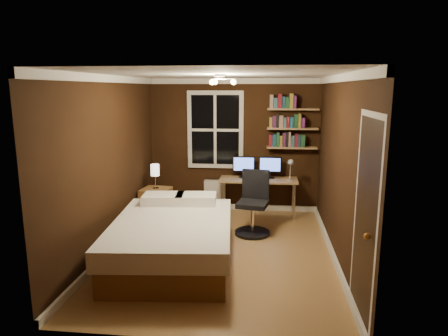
# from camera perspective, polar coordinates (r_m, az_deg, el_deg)

# --- Properties ---
(floor) EXTENTS (4.20, 4.20, 0.00)m
(floor) POSITION_cam_1_polar(r_m,az_deg,el_deg) (5.91, -0.39, -11.80)
(floor) COLOR olive
(floor) RESTS_ON ground
(wall_back) EXTENTS (3.20, 0.04, 2.50)m
(wall_back) POSITION_cam_1_polar(r_m,az_deg,el_deg) (7.60, 1.42, 3.22)
(wall_back) COLOR black
(wall_back) RESTS_ON ground
(wall_left) EXTENTS (0.04, 4.20, 2.50)m
(wall_left) POSITION_cam_1_polar(r_m,az_deg,el_deg) (5.94, -15.94, 0.50)
(wall_left) COLOR black
(wall_left) RESTS_ON ground
(wall_right) EXTENTS (0.04, 4.20, 2.50)m
(wall_right) POSITION_cam_1_polar(r_m,az_deg,el_deg) (5.59, 16.12, -0.17)
(wall_right) COLOR black
(wall_right) RESTS_ON ground
(ceiling) EXTENTS (3.20, 4.20, 0.02)m
(ceiling) POSITION_cam_1_polar(r_m,az_deg,el_deg) (5.44, -0.43, 13.22)
(ceiling) COLOR white
(ceiling) RESTS_ON wall_back
(window) EXTENTS (1.06, 0.06, 1.46)m
(window) POSITION_cam_1_polar(r_m,az_deg,el_deg) (7.56, -1.24, 5.47)
(window) COLOR silver
(window) RESTS_ON wall_back
(door) EXTENTS (0.03, 0.82, 2.05)m
(door) POSITION_cam_1_polar(r_m,az_deg,el_deg) (4.17, 19.39, -7.42)
(door) COLOR black
(door) RESTS_ON ground
(door_knob) EXTENTS (0.06, 0.06, 0.06)m
(door_knob) POSITION_cam_1_polar(r_m,az_deg,el_deg) (3.89, 19.77, -9.17)
(door_knob) COLOR #CB8737
(door_knob) RESTS_ON door
(ceiling_fixture) EXTENTS (0.44, 0.44, 0.18)m
(ceiling_fixture) POSITION_cam_1_polar(r_m,az_deg,el_deg) (5.33, -0.56, 12.18)
(ceiling_fixture) COLOR beige
(ceiling_fixture) RESTS_ON ceiling
(bookshelf_lower) EXTENTS (0.92, 0.22, 0.03)m
(bookshelf_lower) POSITION_cam_1_polar(r_m,az_deg,el_deg) (7.47, 9.64, 2.92)
(bookshelf_lower) COLOR #98734A
(bookshelf_lower) RESTS_ON wall_back
(books_row_lower) EXTENTS (0.66, 0.16, 0.23)m
(books_row_lower) POSITION_cam_1_polar(r_m,az_deg,el_deg) (7.45, 9.68, 3.90)
(books_row_lower) COLOR maroon
(books_row_lower) RESTS_ON bookshelf_lower
(bookshelf_middle) EXTENTS (0.92, 0.22, 0.03)m
(bookshelf_middle) POSITION_cam_1_polar(r_m,az_deg,el_deg) (7.43, 9.73, 5.59)
(bookshelf_middle) COLOR #98734A
(bookshelf_middle) RESTS_ON wall_back
(books_row_middle) EXTENTS (0.60, 0.16, 0.23)m
(books_row_middle) POSITION_cam_1_polar(r_m,az_deg,el_deg) (7.41, 9.76, 6.59)
(books_row_middle) COLOR navy
(books_row_middle) RESTS_ON bookshelf_middle
(bookshelf_upper) EXTENTS (0.92, 0.22, 0.03)m
(bookshelf_upper) POSITION_cam_1_polar(r_m,az_deg,el_deg) (7.40, 9.82, 8.29)
(bookshelf_upper) COLOR #98734A
(bookshelf_upper) RESTS_ON wall_back
(books_row_upper) EXTENTS (0.42, 0.16, 0.23)m
(books_row_upper) POSITION_cam_1_polar(r_m,az_deg,el_deg) (7.39, 9.86, 9.29)
(books_row_upper) COLOR #214F2E
(books_row_upper) RESTS_ON bookshelf_upper
(bed) EXTENTS (1.74, 2.28, 0.73)m
(bed) POSITION_cam_1_polar(r_m,az_deg,el_deg) (5.53, -7.33, -10.06)
(bed) COLOR brown
(bed) RESTS_ON ground
(nightstand) EXTENTS (0.53, 0.53, 0.59)m
(nightstand) POSITION_cam_1_polar(r_m,az_deg,el_deg) (7.19, -9.67, -5.20)
(nightstand) COLOR brown
(nightstand) RESTS_ON ground
(bedside_lamp) EXTENTS (0.15, 0.15, 0.43)m
(bedside_lamp) POSITION_cam_1_polar(r_m,az_deg,el_deg) (7.07, -9.81, -1.22)
(bedside_lamp) COLOR #EFDDC7
(bedside_lamp) RESTS_ON nightstand
(radiator) EXTENTS (0.39, 0.14, 0.59)m
(radiator) POSITION_cam_1_polar(r_m,az_deg,el_deg) (7.72, -1.36, -3.90)
(radiator) COLOR silver
(radiator) RESTS_ON ground
(desk) EXTENTS (1.43, 0.54, 0.68)m
(desk) POSITION_cam_1_polar(r_m,az_deg,el_deg) (7.41, 4.94, -2.02)
(desk) COLOR #98734A
(desk) RESTS_ON ground
(monitor_left) EXTENTS (0.42, 0.12, 0.40)m
(monitor_left) POSITION_cam_1_polar(r_m,az_deg,el_deg) (7.43, 2.84, 0.14)
(monitor_left) COLOR black
(monitor_left) RESTS_ON desk
(monitor_right) EXTENTS (0.42, 0.12, 0.40)m
(monitor_right) POSITION_cam_1_polar(r_m,az_deg,el_deg) (7.42, 6.60, 0.06)
(monitor_right) COLOR black
(monitor_right) RESTS_ON desk
(desk_lamp) EXTENTS (0.14, 0.32, 0.44)m
(desk_lamp) POSITION_cam_1_polar(r_m,az_deg,el_deg) (7.19, 9.48, -0.24)
(desk_lamp) COLOR silver
(desk_lamp) RESTS_ON desk
(office_chair) EXTENTS (0.57, 0.57, 1.03)m
(office_chair) POSITION_cam_1_polar(r_m,az_deg,el_deg) (6.48, 4.20, -5.98)
(office_chair) COLOR black
(office_chair) RESTS_ON ground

